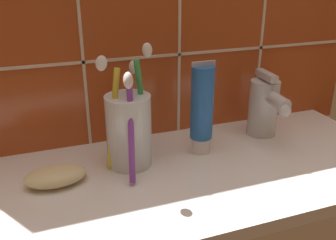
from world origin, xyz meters
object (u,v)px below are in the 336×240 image
soap_bar (55,176)px  toothbrush_cup (129,128)px  toothpaste_tube (202,109)px  sink_faucet (265,106)px

soap_bar → toothbrush_cup: bearing=10.5°
toothbrush_cup → toothpaste_tube: bearing=0.3°
toothbrush_cup → sink_faucet: 26.24cm
toothbrush_cup → sink_faucet: bearing=4.8°
toothbrush_cup → toothpaste_tube: size_ratio=1.21×
toothpaste_tube → sink_faucet: 14.07cm
toothpaste_tube → sink_faucet: bearing=8.9°
sink_faucet → soap_bar: 38.38cm
toothbrush_cup → toothpaste_tube: toothbrush_cup is taller
toothbrush_cup → sink_faucet: (26.14, 2.20, -0.51)cm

